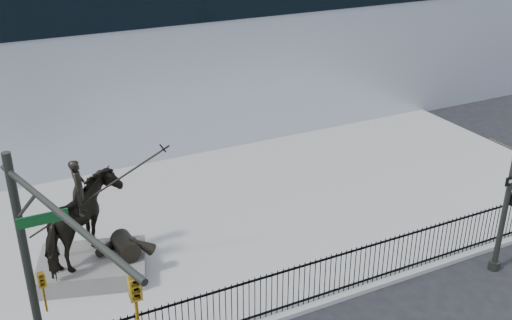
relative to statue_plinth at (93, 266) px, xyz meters
name	(u,v)px	position (x,y,z in m)	size (l,w,h in m)	color
plaza	(217,221)	(4.93, 1.43, -0.39)	(30.00, 12.00, 0.15)	gray
building	(117,34)	(4.93, 14.43, 4.04)	(44.00, 14.00, 9.00)	#B0B6BF
picket_fence	(294,287)	(4.93, -4.32, 0.44)	(22.10, 0.10, 1.50)	black
statue_plinth	(93,266)	(0.00, 0.00, 0.00)	(3.32, 2.28, 0.62)	#56534F
equestrian_statue	(89,222)	(0.06, -0.02, 1.61)	(4.09, 3.17, 3.61)	black
traffic_signal_left	(50,302)	(-1.82, -6.19, 3.57)	(1.52, 4.84, 7.00)	#242721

